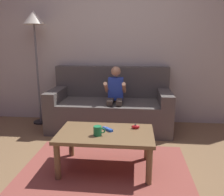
% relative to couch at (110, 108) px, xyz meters
% --- Properties ---
extents(ground_plane, '(10.28, 10.28, 0.00)m').
position_rel_couch_xyz_m(ground_plane, '(0.05, -1.47, -0.32)').
color(ground_plane, olive).
extents(wall_back, '(5.14, 0.05, 2.50)m').
position_rel_couch_xyz_m(wall_back, '(0.05, 0.39, 0.93)').
color(wall_back, beige).
rests_on(wall_back, ground).
extents(couch, '(1.80, 0.80, 0.93)m').
position_rel_couch_xyz_m(couch, '(0.00, 0.00, 0.00)').
color(couch, '#56514C').
rests_on(couch, ground).
extents(person_seated_on_couch, '(0.31, 0.37, 0.96)m').
position_rel_couch_xyz_m(person_seated_on_couch, '(0.09, -0.18, 0.24)').
color(person_seated_on_couch, '#4C4238').
rests_on(person_seated_on_couch, ground).
extents(coffee_table, '(0.97, 0.59, 0.40)m').
position_rel_couch_xyz_m(coffee_table, '(0.09, -1.24, 0.03)').
color(coffee_table, brown).
rests_on(coffee_table, ground).
extents(area_rug, '(1.74, 1.20, 0.01)m').
position_rel_couch_xyz_m(area_rug, '(0.09, -1.24, -0.31)').
color(area_rug, '#9E4C42').
rests_on(area_rug, ground).
extents(game_remote_blue_near_edge, '(0.12, 0.12, 0.03)m').
position_rel_couch_xyz_m(game_remote_blue_near_edge, '(0.10, -1.18, 0.10)').
color(game_remote_blue_near_edge, blue).
rests_on(game_remote_blue_near_edge, coffee_table).
extents(nunchuk_red, '(0.09, 0.05, 0.05)m').
position_rel_couch_xyz_m(nunchuk_red, '(0.39, -1.10, 0.11)').
color(nunchuk_red, red).
rests_on(nunchuk_red, coffee_table).
extents(coffee_mug, '(0.12, 0.08, 0.09)m').
position_rel_couch_xyz_m(coffee_mug, '(0.02, -1.32, 0.14)').
color(coffee_mug, '#1E7F47').
rests_on(coffee_mug, coffee_table).
extents(floor_lamp, '(0.32, 0.32, 1.76)m').
position_rel_couch_xyz_m(floor_lamp, '(-1.17, 0.12, 1.21)').
color(floor_lamp, black).
rests_on(floor_lamp, ground).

